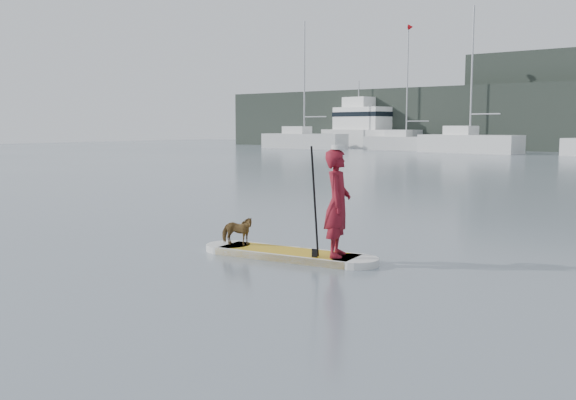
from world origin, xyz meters
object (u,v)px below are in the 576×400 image
Objects in this scene: paddler at (338,203)px; sailboat_c at (469,142)px; sailboat_b at (405,142)px; paddleboard at (288,254)px; sailboat_a at (304,140)px; dog at (237,231)px; motor_yacht_b at (366,129)px.

sailboat_c is (-15.25, 42.87, -0.11)m from paddler.
sailboat_b is 7.32m from sailboat_c.
sailboat_a is (-31.51, 43.04, 0.81)m from paddleboard.
sailboat_a is at bearing -173.95° from sailboat_b.
paddler reaches higher than dog.
dog is at bearing -71.59° from sailboat_b.
dog is 45.16m from sailboat_c.
paddleboard is 0.27× the size of sailboat_c.
paddler is at bearing -50.82° from motor_yacht_b.
motor_yacht_b reaches higher than paddler.
paddler is 53.78m from sailboat_a.
sailboat_b is at bearing 1.23° from paddler.
sailboat_a is at bearing 12.24° from dog.
motor_yacht_b is (-12.99, 5.15, 1.03)m from sailboat_c.
dog is (-1.97, -0.29, -0.62)m from paddler.
dog is 49.64m from sailboat_b.
sailboat_a reaches higher than paddleboard.
dog is 0.06× the size of motor_yacht_b.
sailboat_b is (-22.25, 45.02, -0.21)m from paddler.
sailboat_c reaches higher than dog.
motor_yacht_b is (-26.28, 48.30, 1.54)m from dog.
sailboat_c is at bearing -5.85° from dog.
motor_yacht_b is (-28.25, 48.01, 0.92)m from paddler.
motor_yacht_b reaches higher than paddleboard.
motor_yacht_b is at bearing 163.09° from sailboat_c.
sailboat_c is at bearing -4.82° from sailboat_a.
paddleboard is at bearing 73.27° from paddler.
sailboat_c reaches higher than sailboat_b.
dog is 55.01m from motor_yacht_b.
sailboat_a reaches higher than dog.
paddleboard is 0.29× the size of sailboat_b.
paddleboard is at bearing -51.72° from motor_yacht_b.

